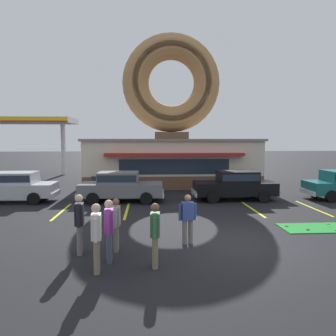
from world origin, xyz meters
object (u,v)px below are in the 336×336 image
Objects in this scene: car_grey at (120,185)px; trash_bin at (96,184)px; pedestrian_leather_jacket_man at (96,234)px; pedestrian_hooded_kid at (116,222)px; pedestrian_crossing_woman at (188,217)px; pedestrian_clipboard_woman at (109,228)px; car_black at (235,184)px; pedestrian_beanie_man at (79,221)px; golf_ball at (330,226)px; pedestrian_blue_sweater_man at (155,232)px; car_silver at (14,186)px.

trash_bin is at bearing 117.31° from car_grey.
pedestrian_hooded_kid is at bearing 78.29° from pedestrian_leather_jacket_man.
pedestrian_hooded_kid is at bearing -166.44° from pedestrian_crossing_woman.
car_grey is at bearing 93.80° from pedestrian_hooded_kid.
pedestrian_clipboard_woman is 12.54m from trash_bin.
pedestrian_leather_jacket_man reaches higher than pedestrian_clipboard_woman.
pedestrian_hooded_kid is 1.64m from pedestrian_leather_jacket_man.
car_black is 2.60× the size of pedestrian_beanie_man.
trash_bin is (-10.21, 9.32, 0.45)m from golf_ball.
pedestrian_blue_sweater_man is at bearing -49.48° from pedestrian_hooded_kid.
pedestrian_beanie_man reaches higher than car_silver.
pedestrian_hooded_kid is (-1.14, 1.33, -0.07)m from pedestrian_blue_sweater_man.
pedestrian_beanie_man is (-1.04, -0.20, 0.10)m from pedestrian_hooded_kid.
pedestrian_hooded_kid is (-7.84, -2.10, 0.83)m from golf_ball.
car_silver is (-5.65, 0.23, 0.00)m from car_grey.
pedestrian_clipboard_woman is 1.08× the size of pedestrian_crossing_woman.
pedestrian_beanie_man reaches higher than pedestrian_hooded_kid.
pedestrian_clipboard_woman is at bearing 160.99° from pedestrian_blue_sweater_man.
pedestrian_crossing_woman is at bearing 39.95° from pedestrian_leather_jacket_man.
car_silver is 2.65× the size of pedestrian_clipboard_woman.
trash_bin is (-2.37, 11.43, -0.38)m from pedestrian_hooded_kid.
car_black is 10.35m from pedestrian_blue_sweater_man.
car_grey is at bearing 100.24° from pedestrian_blue_sweater_man.
pedestrian_crossing_woman reaches higher than trash_bin.
golf_ball is 8.16m from pedestrian_hooded_kid.
pedestrian_leather_jacket_man reaches higher than car_black.
pedestrian_blue_sweater_man is 0.97× the size of pedestrian_beanie_man.
car_silver is 2.87× the size of pedestrian_hooded_kid.
golf_ball is 0.01× the size of car_black.
car_black reaches higher than golf_ball.
pedestrian_blue_sweater_man is at bearing -27.56° from pedestrian_beanie_man.
pedestrian_blue_sweater_man is at bearing -152.89° from golf_ball.
pedestrian_clipboard_woman is (0.42, -8.75, 0.09)m from car_grey.
pedestrian_crossing_woman is (8.39, -7.54, 0.01)m from car_silver.
car_grey is 8.76m from pedestrian_clipboard_woman.
pedestrian_leather_jacket_man reaches higher than pedestrian_crossing_woman.
pedestrian_blue_sweater_man reaches higher than car_black.
car_silver is at bearing 179.29° from car_black.
golf_ball is 6.24m from car_black.
car_silver reaches higher than trash_bin.
pedestrian_crossing_woman is (2.21, 0.53, 0.00)m from pedestrian_hooded_kid.
pedestrian_leather_jacket_man reaches higher than pedestrian_beanie_man.
car_silver is 2.59× the size of pedestrian_leather_jacket_man.
pedestrian_blue_sweater_man is 1.31m from pedestrian_clipboard_woman.
trash_bin is (-4.59, 10.89, -0.38)m from pedestrian_crossing_woman.
car_grey and car_black have the same top height.
car_silver is at bearing 177.65° from car_grey.
pedestrian_blue_sweater_man is at bearing -79.76° from car_grey.
pedestrian_crossing_woman is (-5.63, -1.57, 0.83)m from golf_ball.
car_silver is at bearing 121.13° from pedestrian_leather_jacket_man.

